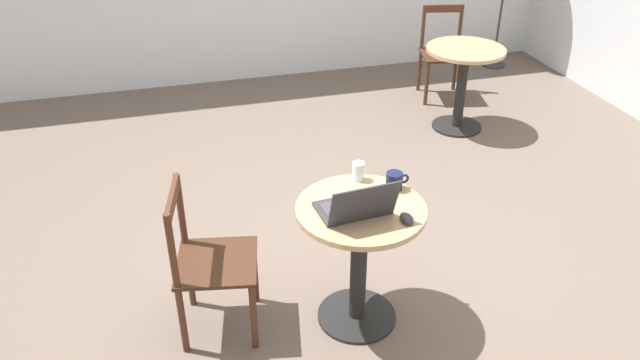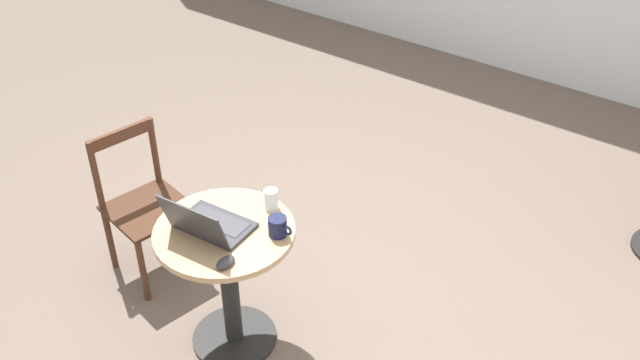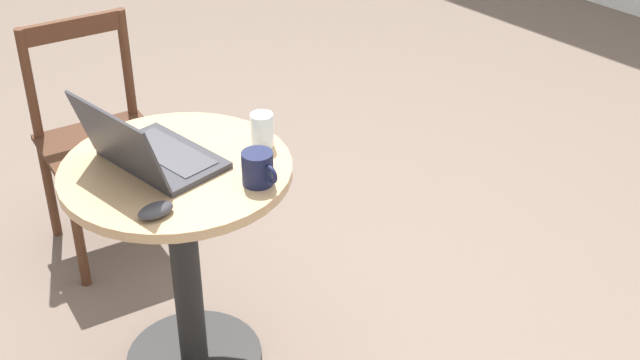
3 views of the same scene
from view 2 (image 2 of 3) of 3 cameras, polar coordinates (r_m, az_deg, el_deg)
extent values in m
plane|color=#66564C|center=(4.02, -1.21, -8.74)|extent=(16.00, 16.00, 0.00)
cylinder|color=black|center=(3.79, -6.83, -12.37)|extent=(0.43, 0.43, 0.02)
cylinder|color=black|center=(3.54, -7.22, -8.57)|extent=(0.09, 0.09, 0.68)
cylinder|color=tan|center=(3.31, -7.67, -4.15)|extent=(0.66, 0.66, 0.03)
cylinder|color=#472819|center=(4.07, -9.68, -4.85)|extent=(0.04, 0.04, 0.42)
cylinder|color=#472819|center=(3.94, -13.99, -7.03)|extent=(0.04, 0.04, 0.42)
cylinder|color=#472819|center=(4.31, -12.35, -2.53)|extent=(0.04, 0.04, 0.42)
cylinder|color=#472819|center=(4.20, -16.47, -4.51)|extent=(0.04, 0.04, 0.42)
cube|color=#3C2215|center=(3.99, -13.54, -2.28)|extent=(0.48, 0.48, 0.02)
cylinder|color=#472819|center=(4.07, -13.11, 2.32)|extent=(0.04, 0.04, 0.42)
cylinder|color=#472819|center=(3.94, -17.51, 0.37)|extent=(0.04, 0.04, 0.42)
cube|color=#472819|center=(3.91, -15.66, 3.47)|extent=(0.10, 0.39, 0.07)
cube|color=#2D2D33|center=(3.32, -8.39, -3.56)|extent=(0.36, 0.25, 0.02)
cube|color=#38383D|center=(3.32, -8.19, -3.24)|extent=(0.30, 0.14, 0.00)
cube|color=#2D2D33|center=(3.17, -10.14, -3.33)|extent=(0.35, 0.10, 0.21)
cube|color=#9EB2C6|center=(3.17, -10.08, -3.26)|extent=(0.32, 0.09, 0.19)
ellipsoid|color=#2D2D33|center=(3.10, -7.57, -6.55)|extent=(0.06, 0.10, 0.03)
cylinder|color=#141938|center=(3.22, -3.41, -3.72)|extent=(0.09, 0.09, 0.09)
torus|color=#141938|center=(3.19, -2.65, -4.03)|extent=(0.05, 0.01, 0.05)
cylinder|color=silver|center=(3.37, -3.92, -1.55)|extent=(0.07, 0.07, 0.10)
camera|label=1|loc=(2.85, -66.74, 6.62)|focal=35.00mm
camera|label=3|loc=(1.02, 23.99, -18.98)|focal=50.00mm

